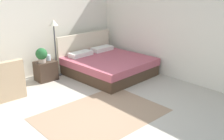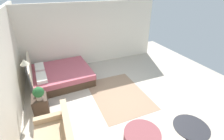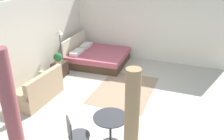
% 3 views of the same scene
% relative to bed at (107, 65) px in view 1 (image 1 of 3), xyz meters
% --- Properties ---
extents(ground_plane, '(9.32, 9.06, 0.02)m').
position_rel_bed_xyz_m(ground_plane, '(-1.99, -1.69, -0.28)').
color(ground_plane, '#B2A899').
extents(wall_back, '(9.32, 0.12, 2.71)m').
position_rel_bed_xyz_m(wall_back, '(-1.99, 1.34, 1.09)').
color(wall_back, silver).
rests_on(wall_back, ground).
extents(wall_right, '(0.12, 6.06, 2.71)m').
position_rel_bed_xyz_m(wall_right, '(1.17, -1.69, 1.09)').
color(wall_right, silver).
rests_on(wall_right, ground).
extents(area_rug, '(2.38, 1.70, 0.01)m').
position_rel_bed_xyz_m(area_rug, '(-1.67, -1.68, -0.26)').
color(area_rug, '#93755B').
rests_on(area_rug, ground).
extents(bed, '(2.04, 2.19, 1.04)m').
position_rel_bed_xyz_m(bed, '(0.00, 0.00, 0.00)').
color(bed, '#473323').
rests_on(bed, ground).
extents(nightstand, '(0.53, 0.41, 0.51)m').
position_rel_bed_xyz_m(nightstand, '(-1.50, 0.75, -0.01)').
color(nightstand, '#38281E').
rests_on(nightstand, ground).
extents(potted_plant, '(0.30, 0.30, 0.38)m').
position_rel_bed_xyz_m(potted_plant, '(-1.60, 0.71, 0.45)').
color(potted_plant, tan).
rests_on(potted_plant, nightstand).
extents(vase, '(0.13, 0.13, 0.15)m').
position_rel_bed_xyz_m(vase, '(-1.38, 0.78, 0.32)').
color(vase, silver).
rests_on(vase, nightstand).
extents(floor_lamp, '(0.30, 0.30, 1.53)m').
position_rel_bed_xyz_m(floor_lamp, '(-1.08, 0.92, 0.87)').
color(floor_lamp, '#3F3F44').
rests_on(floor_lamp, ground).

